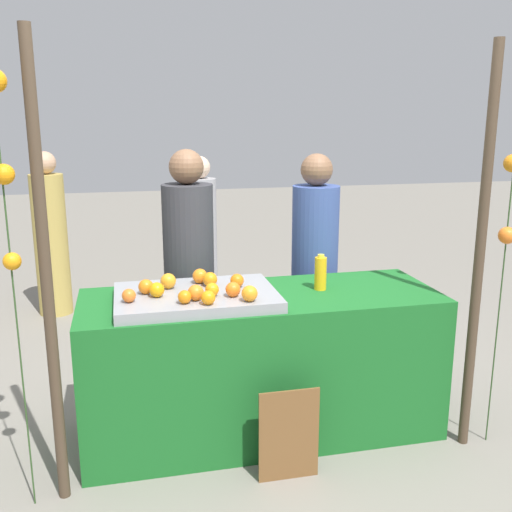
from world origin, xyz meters
name	(u,v)px	position (x,y,z in m)	size (l,w,h in m)	color
ground_plane	(261,428)	(0.00, 0.00, 0.00)	(24.00, 24.00, 0.00)	gray
stall_counter	(262,364)	(0.00, 0.00, 0.43)	(2.10, 0.75, 0.86)	#196023
orange_tray	(196,297)	(-0.39, -0.05, 0.89)	(0.90, 0.61, 0.06)	gray
orange_0	(233,289)	(-0.20, -0.18, 0.96)	(0.08, 0.08, 0.08)	orange
orange_1	(146,287)	(-0.66, -0.02, 0.96)	(0.08, 0.08, 0.08)	orange
orange_2	(185,297)	(-0.47, -0.24, 0.96)	(0.07, 0.07, 0.07)	orange
orange_3	(168,281)	(-0.53, 0.06, 0.97)	(0.09, 0.09, 0.09)	orange
orange_4	(208,298)	(-0.35, -0.28, 0.96)	(0.08, 0.08, 0.08)	orange
orange_5	(129,296)	(-0.76, -0.15, 0.96)	(0.07, 0.07, 0.07)	orange
orange_6	(196,293)	(-0.41, -0.20, 0.97)	(0.09, 0.09, 0.09)	orange
orange_7	(157,290)	(-0.61, -0.09, 0.96)	(0.08, 0.08, 0.08)	orange
orange_8	(237,281)	(-0.15, -0.01, 0.96)	(0.08, 0.08, 0.08)	orange
orange_9	(210,279)	(-0.30, 0.05, 0.96)	(0.08, 0.08, 0.08)	orange
orange_10	(250,294)	(-0.13, -0.28, 0.97)	(0.09, 0.09, 0.09)	orange
orange_11	(200,276)	(-0.34, 0.12, 0.97)	(0.09, 0.09, 0.09)	orange
orange_12	(212,290)	(-0.31, -0.15, 0.96)	(0.08, 0.08, 0.08)	orange
juice_bottle	(320,273)	(0.37, 0.03, 0.96)	(0.07, 0.07, 0.22)	#EDAC16
chalkboard_sign	(288,435)	(0.02, -0.52, 0.25)	(0.32, 0.03, 0.52)	brown
vendor_left	(190,284)	(-0.35, 0.62, 0.78)	(0.34, 0.34, 1.68)	#333338
vendor_right	(314,277)	(0.54, 0.65, 0.76)	(0.33, 0.33, 1.63)	#384C8C
crowd_person_0	(201,243)	(-0.07, 2.18, 0.71)	(0.31, 0.31, 1.53)	#99999E
crowd_person_1	(51,240)	(-1.45, 2.58, 0.73)	(0.31, 0.31, 1.56)	tan
canopy_post_left	(47,281)	(-1.13, -0.42, 1.13)	(0.06, 0.06, 2.27)	#473828
canopy_post_right	(479,256)	(1.13, -0.42, 1.13)	(0.06, 0.06, 2.27)	#473828
garland_strand_left	(3,164)	(-1.26, -0.45, 1.68)	(0.10, 0.11, 2.13)	#2D4C23
garland_strand_right	(512,176)	(1.28, -0.42, 1.57)	(0.10, 0.11, 2.13)	#2D4C23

